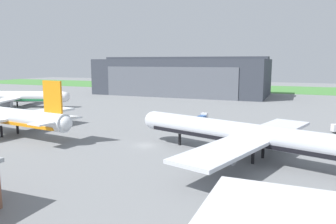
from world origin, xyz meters
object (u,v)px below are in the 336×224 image
object	(u,v)px
maintenance_hangar	(182,76)
airliner_near_right	(4,116)
airliner_far_left	(18,97)
fuel_bowser	(203,117)
stair_truck	(157,117)
airliner_near_left	(250,136)

from	to	relation	value
maintenance_hangar	airliner_near_right	distance (m)	104.92
maintenance_hangar	airliner_far_left	distance (m)	79.75
airliner_far_left	fuel_bowser	distance (m)	71.83
maintenance_hangar	stair_truck	distance (m)	78.09
fuel_bowser	stair_truck	xyz separation A→B (m)	(-12.38, -3.97, 0.05)
airliner_far_left	airliner_near_right	size ratio (longest dim) A/B	0.89
airliner_far_left	airliner_near_right	bearing A→B (deg)	-46.46
stair_truck	maintenance_hangar	bearing A→B (deg)	104.54
maintenance_hangar	fuel_bowser	xyz separation A→B (m)	(31.89, -71.23, -7.91)
maintenance_hangar	airliner_far_left	world-z (taller)	maintenance_hangar
maintenance_hangar	stair_truck	xyz separation A→B (m)	(19.51, -75.20, -7.86)
maintenance_hangar	airliner_far_left	bearing A→B (deg)	-120.05
airliner_near_right	fuel_bowser	bearing A→B (deg)	41.52
airliner_far_left	airliner_near_left	world-z (taller)	airliner_near_left
airliner_far_left	stair_truck	size ratio (longest dim) A/B	7.04
airliner_near_right	fuel_bowser	size ratio (longest dim) A/B	10.61
airliner_near_right	stair_truck	xyz separation A→B (m)	(25.37, 29.45, -3.15)
airliner_far_left	stair_truck	xyz separation A→B (m)	(59.36, -6.32, -2.60)
airliner_far_left	fuel_bowser	bearing A→B (deg)	-1.87
airliner_near_right	fuel_bowser	xyz separation A→B (m)	(37.75, 33.42, -3.20)
airliner_near_left	stair_truck	xyz separation A→B (m)	(-29.79, 27.56, -2.97)
airliner_near_left	stair_truck	bearing A→B (deg)	137.23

